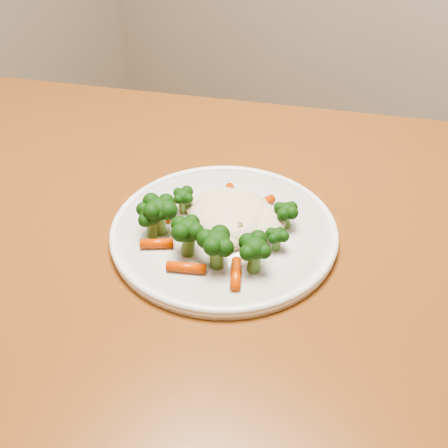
% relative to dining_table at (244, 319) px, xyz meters
% --- Properties ---
extents(dining_table, '(1.53, 1.28, 0.75)m').
position_rel_dining_table_xyz_m(dining_table, '(0.00, 0.00, 0.00)').
color(dining_table, brown).
rests_on(dining_table, ground).
extents(plate, '(0.29, 0.29, 0.01)m').
position_rel_dining_table_xyz_m(plate, '(-0.06, 0.03, 0.10)').
color(plate, white).
rests_on(plate, dining_table).
extents(meal, '(0.18, 0.19, 0.05)m').
position_rel_dining_table_xyz_m(meal, '(-0.06, 0.02, 0.12)').
color(meal, beige).
rests_on(meal, plate).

